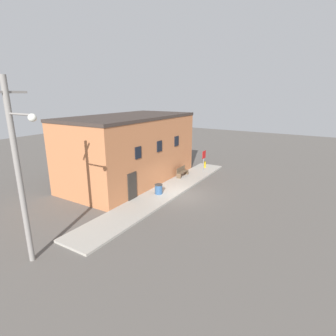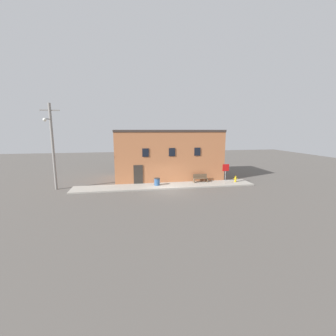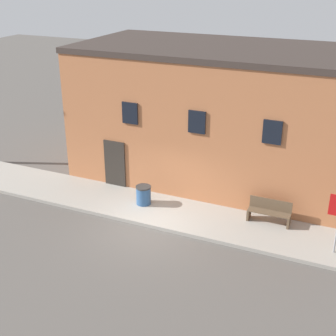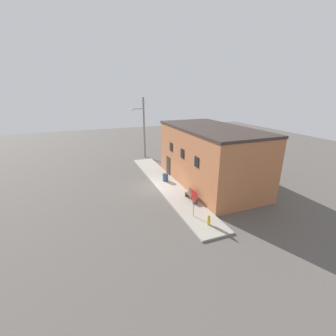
# 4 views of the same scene
# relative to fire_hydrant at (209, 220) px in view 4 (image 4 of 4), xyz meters

# --- Properties ---
(ground_plane) EXTENTS (80.00, 80.00, 0.00)m
(ground_plane) POSITION_rel_fire_hydrant_xyz_m (-8.08, -1.39, -0.50)
(ground_plane) COLOR #56514C
(sidewalk) EXTENTS (19.20, 2.55, 0.14)m
(sidewalk) POSITION_rel_fire_hydrant_xyz_m (-8.08, -0.11, -0.43)
(sidewalk) COLOR #9E998E
(sidewalk) RESTS_ON ground
(brick_building) EXTENTS (12.61, 6.32, 5.97)m
(brick_building) POSITION_rel_fire_hydrant_xyz_m (-7.13, 4.26, 2.49)
(brick_building) COLOR #B26B42
(brick_building) RESTS_ON ground
(fire_hydrant) EXTENTS (0.45, 0.22, 0.72)m
(fire_hydrant) POSITION_rel_fire_hydrant_xyz_m (0.00, 0.00, 0.00)
(fire_hydrant) COLOR gold
(fire_hydrant) RESTS_ON sidewalk
(stop_sign) EXTENTS (0.76, 0.06, 2.16)m
(stop_sign) POSITION_rel_fire_hydrant_xyz_m (-1.46, -0.49, 1.17)
(stop_sign) COLOR gray
(stop_sign) RESTS_ON sidewalk
(bench) EXTENTS (1.60, 0.44, 0.91)m
(bench) POSITION_rel_fire_hydrant_xyz_m (-3.94, 0.65, 0.08)
(bench) COLOR brown
(bench) RESTS_ON sidewalk
(trash_bin) EXTENTS (0.62, 0.62, 0.78)m
(trash_bin) POSITION_rel_fire_hydrant_xyz_m (-8.96, 0.05, 0.03)
(trash_bin) COLOR #2D517F
(trash_bin) RESTS_ON sidewalk
(utility_pole) EXTENTS (1.80, 1.90, 8.52)m
(utility_pole) POSITION_rel_fire_hydrant_xyz_m (-19.19, 0.58, 4.06)
(utility_pole) COLOR gray
(utility_pole) RESTS_ON ground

